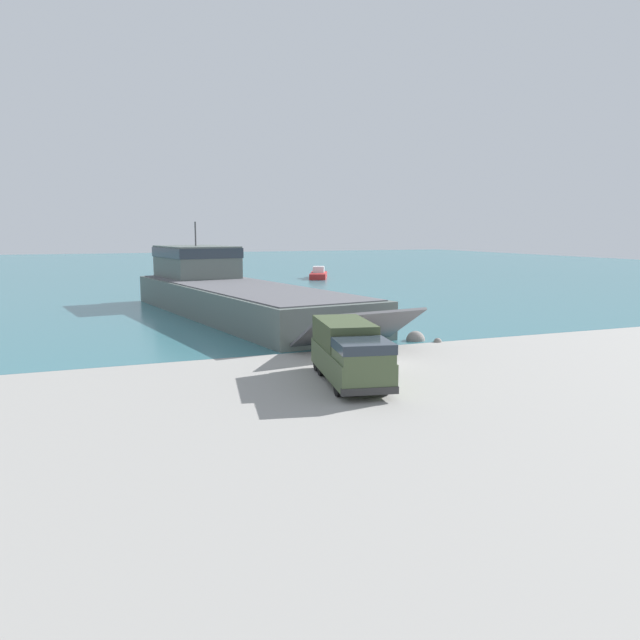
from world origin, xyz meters
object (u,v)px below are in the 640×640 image
moored_boat_a (205,278)px  landing_craft (229,290)px  military_truck (350,352)px  soldier_on_ramp (380,354)px  moored_boat_b (318,274)px

moored_boat_a → landing_craft: bearing=52.2°
military_truck → soldier_on_ramp: 2.59m
moored_boat_a → moored_boat_b: (17.59, -0.34, 0.04)m
military_truck → moored_boat_a: (5.55, 63.30, -0.94)m
military_truck → moored_boat_a: military_truck is taller
moored_boat_b → military_truck: bearing=94.1°
landing_craft → soldier_on_ramp: landing_craft is taller
landing_craft → moored_boat_b: bearing=48.9°
landing_craft → military_truck: 27.57m
soldier_on_ramp → moored_boat_b: 65.21m
moored_boat_a → moored_boat_b: bearing=148.9°
moored_boat_b → moored_boat_a: bearing=23.1°
military_truck → moored_boat_b: size_ratio=0.99×
soldier_on_ramp → landing_craft: bearing=-22.6°
moored_boat_a → military_truck: bearing=55.0°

